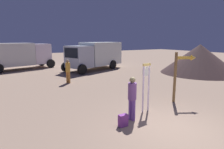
{
  "coord_description": "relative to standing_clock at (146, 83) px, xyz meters",
  "views": [
    {
      "loc": [
        -4.83,
        -4.02,
        2.98
      ],
      "look_at": [
        0.1,
        4.21,
        1.2
      ],
      "focal_mm": 30.09,
      "sensor_mm": 36.0,
      "label": 1
    }
  ],
  "objects": [
    {
      "name": "person_distant",
      "position": [
        -1.12,
        6.79,
        -0.32
      ],
      "size": [
        0.32,
        0.32,
        1.65
      ],
      "color": "#C78136",
      "rests_on": "ground_plane"
    },
    {
      "name": "box_truck_far",
      "position": [
        -3.8,
        15.22,
        0.27
      ],
      "size": [
        7.38,
        4.07,
        2.66
      ],
      "color": "silver",
      "rests_on": "ground_plane"
    },
    {
      "name": "box_truck_near",
      "position": [
        3.23,
        11.38,
        0.28
      ],
      "size": [
        6.62,
        4.35,
        2.73
      ],
      "color": "white",
      "rests_on": "ground_plane"
    },
    {
      "name": "person_near_clock",
      "position": [
        -1.01,
        -0.4,
        -0.32
      ],
      "size": [
        0.32,
        0.32,
        1.65
      ],
      "color": "#6E439C",
      "rests_on": "ground_plane"
    },
    {
      "name": "dome_tent",
      "position": [
        10.27,
        4.64,
        0.06
      ],
      "size": [
        6.66,
        6.66,
        2.6
      ],
      "color": "#3F2B2B",
      "rests_on": "ground_plane"
    },
    {
      "name": "arrow_sign",
      "position": [
        2.27,
        0.08,
        0.39
      ],
      "size": [
        0.95,
        0.63,
        2.41
      ],
      "color": "brown",
      "rests_on": "ground_plane"
    },
    {
      "name": "backpack",
      "position": [
        -1.59,
        -0.68,
        -1.03
      ],
      "size": [
        0.32,
        0.23,
        0.43
      ],
      "color": "#7C358F",
      "rests_on": "ground_plane"
    },
    {
      "name": "standing_clock",
      "position": [
        0.0,
        0.0,
        0.0
      ],
      "size": [
        0.4,
        0.12,
        2.04
      ],
      "color": "white",
      "rests_on": "ground_plane"
    },
    {
      "name": "ground_plane",
      "position": [
        -0.24,
        -1.72,
        -1.24
      ],
      "size": [
        80.0,
        80.0,
        0.0
      ],
      "primitive_type": "plane",
      "color": "gray"
    }
  ]
}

